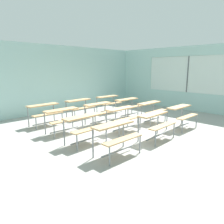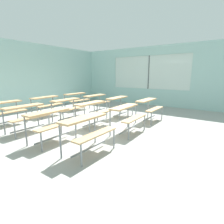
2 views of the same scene
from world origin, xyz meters
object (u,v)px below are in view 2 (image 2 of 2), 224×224
(desk_bench_r2c2, at_px, (97,99))
(desk_bench_r3c1, at_px, (47,102))
(desk_bench_r1c2, at_px, (120,102))
(desk_bench_r3c2, at_px, (77,97))
(desk_bench_r0c1, at_px, (128,113))
(desk_bench_r2c1, at_px, (68,105))
(desk_bench_r3c0, at_px, (5,108))
(desk_bench_r2c0, at_px, (26,112))
(desk_bench_r0c0, at_px, (88,127))
(desk_bench_r1c1, at_px, (93,108))
(desk_bench_r0c2, at_px, (149,105))
(desk_bench_r1c0, at_px, (51,119))

(desk_bench_r2c2, distance_m, desk_bench_r3c1, 1.99)
(desk_bench_r1c2, relative_size, desk_bench_r3c2, 1.00)
(desk_bench_r0c1, height_order, desk_bench_r3c1, same)
(desk_bench_r2c1, bearing_deg, desk_bench_r3c0, 140.99)
(desk_bench_r0c1, bearing_deg, desk_bench_r3c1, 88.42)
(desk_bench_r3c1, bearing_deg, desk_bench_r2c0, -143.39)
(desk_bench_r1c2, distance_m, desk_bench_r2c1, 1.93)
(desk_bench_r0c0, distance_m, desk_bench_r3c2, 4.75)
(desk_bench_r0c1, distance_m, desk_bench_r2c0, 2.83)
(desk_bench_r1c1, xyz_separation_m, desk_bench_r2c2, (1.61, 1.20, 0.00))
(desk_bench_r0c2, distance_m, desk_bench_r1c2, 1.18)
(desk_bench_r0c0, relative_size, desk_bench_r2c2, 1.00)
(desk_bench_r3c1, xyz_separation_m, desk_bench_r3c2, (1.58, -0.03, 0.00))
(desk_bench_r1c2, height_order, desk_bench_r3c0, same)
(desk_bench_r2c0, bearing_deg, desk_bench_r3c2, 21.25)
(desk_bench_r2c0, height_order, desk_bench_r3c0, same)
(desk_bench_r0c2, height_order, desk_bench_r1c1, same)
(desk_bench_r1c2, xyz_separation_m, desk_bench_r2c1, (-1.53, 1.18, 0.00))
(desk_bench_r0c2, bearing_deg, desk_bench_r3c0, 131.73)
(desk_bench_r1c1, relative_size, desk_bench_r2c0, 1.00)
(desk_bench_r1c1, xyz_separation_m, desk_bench_r2c1, (0.04, 1.19, 0.00))
(desk_bench_r0c0, bearing_deg, desk_bench_r2c0, 89.98)
(desk_bench_r0c1, height_order, desk_bench_r2c0, same)
(desk_bench_r1c1, distance_m, desk_bench_r3c0, 2.81)
(desk_bench_r0c2, bearing_deg, desk_bench_r1c2, 93.15)
(desk_bench_r0c0, bearing_deg, desk_bench_r1c0, 92.92)
(desk_bench_r0c1, relative_size, desk_bench_r1c1, 1.02)
(desk_bench_r2c0, distance_m, desk_bench_r3c1, 1.98)
(desk_bench_r0c1, xyz_separation_m, desk_bench_r0c2, (1.55, 0.03, 0.00))
(desk_bench_r0c0, distance_m, desk_bench_r1c0, 1.14)
(desk_bench_r1c1, height_order, desk_bench_r2c0, same)
(desk_bench_r1c1, height_order, desk_bench_r3c0, same)
(desk_bench_r1c2, distance_m, desk_bench_r2c0, 3.27)
(desk_bench_r0c1, xyz_separation_m, desk_bench_r1c0, (-1.63, 1.15, 0.00))
(desk_bench_r0c1, bearing_deg, desk_bench_r1c1, 91.10)
(desk_bench_r2c1, bearing_deg, desk_bench_r1c1, -93.27)
(desk_bench_r2c1, bearing_deg, desk_bench_r1c2, -39.10)
(desk_bench_r3c1, height_order, desk_bench_r3c2, same)
(desk_bench_r1c1, height_order, desk_bench_r3c2, same)
(desk_bench_r3c0, bearing_deg, desk_bench_r1c1, -60.10)
(desk_bench_r3c0, xyz_separation_m, desk_bench_r3c1, (1.54, 0.04, 0.00))
(desk_bench_r1c2, relative_size, desk_bench_r2c0, 1.01)
(desk_bench_r0c1, bearing_deg, desk_bench_r1c2, 36.96)
(desk_bench_r0c1, distance_m, desk_bench_r2c2, 2.86)
(desk_bench_r1c2, bearing_deg, desk_bench_r0c0, -159.93)
(desk_bench_r1c0, xyz_separation_m, desk_bench_r3c2, (3.18, 2.44, 0.00))
(desk_bench_r3c0, height_order, desk_bench_r3c1, same)
(desk_bench_r0c1, xyz_separation_m, desk_bench_r1c2, (1.50, 1.21, 0.00))
(desk_bench_r1c1, relative_size, desk_bench_r3c0, 0.98)
(desk_bench_r0c2, height_order, desk_bench_r2c0, same)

